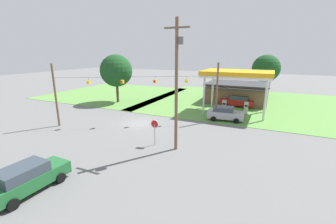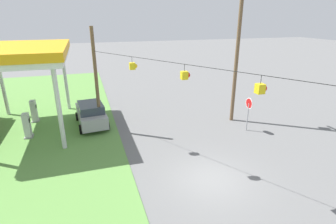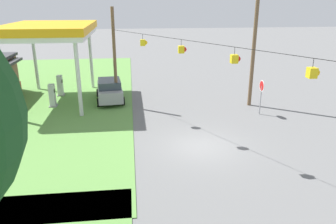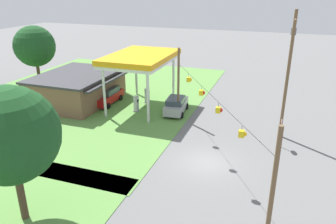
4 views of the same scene
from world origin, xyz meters
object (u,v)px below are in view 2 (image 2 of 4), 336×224
(car_at_pumps_front, at_px, (91,114))
(utility_pole_main, at_px, (238,41))
(stop_sign_roadside, at_px, (249,107))
(fuel_pump_far, at_px, (34,112))
(fuel_pump_near, at_px, (27,126))
(gas_station_canopy, at_px, (18,54))

(car_at_pumps_front, relative_size, utility_pole_main, 0.41)
(car_at_pumps_front, relative_size, stop_sign_roadside, 1.87)
(fuel_pump_far, relative_size, car_at_pumps_front, 0.38)
(fuel_pump_far, distance_m, utility_pole_main, 16.69)
(fuel_pump_far, xyz_separation_m, car_at_pumps_front, (-2.10, -4.29, 0.10))
(car_at_pumps_front, bearing_deg, stop_sign_roadside, -118.09)
(fuel_pump_near, bearing_deg, utility_pole_main, -94.85)
(car_at_pumps_front, bearing_deg, utility_pole_main, -107.45)
(car_at_pumps_front, distance_m, stop_sign_roadside, 11.78)
(fuel_pump_far, distance_m, stop_sign_roadside, 16.55)
(fuel_pump_near, xyz_separation_m, car_at_pumps_front, (0.98, -4.29, 0.10))
(gas_station_canopy, distance_m, fuel_pump_near, 4.96)
(utility_pole_main, bearing_deg, stop_sign_roadside, 179.53)
(car_at_pumps_front, xyz_separation_m, utility_pole_main, (-2.27, -10.88, 5.33))
(gas_station_canopy, xyz_separation_m, fuel_pump_near, (-1.54, -0.00, -4.71))
(gas_station_canopy, height_order, stop_sign_roadside, gas_station_canopy)
(fuel_pump_far, bearing_deg, fuel_pump_near, 180.00)
(fuel_pump_near, height_order, fuel_pump_far, same)
(gas_station_canopy, bearing_deg, car_at_pumps_front, -97.47)
(utility_pole_main, bearing_deg, fuel_pump_near, 85.15)
(stop_sign_roadside, bearing_deg, car_at_pumps_front, -112.41)
(fuel_pump_near, height_order, utility_pole_main, utility_pole_main)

